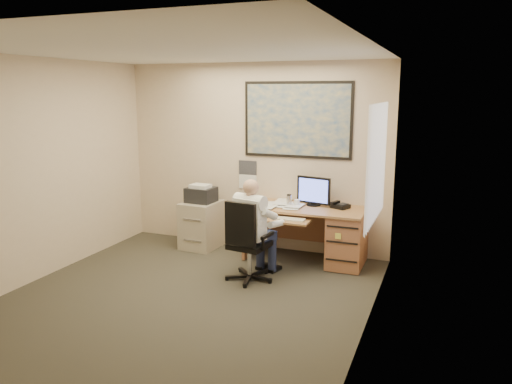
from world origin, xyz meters
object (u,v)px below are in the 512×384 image
at_px(filing_cabinet, 202,220).
at_px(person, 250,230).
at_px(desk, 330,231).
at_px(office_chair, 249,258).

bearing_deg(filing_cabinet, person, -35.32).
bearing_deg(filing_cabinet, desk, 3.53).
height_order(desk, office_chair, desk).
xyz_separation_m(desk, office_chair, (-0.77, -1.01, -0.15)).
xyz_separation_m(filing_cabinet, person, (1.16, -0.93, 0.22)).
height_order(desk, person, person).
distance_m(filing_cabinet, person, 1.50).
relative_size(filing_cabinet, office_chair, 0.94).
bearing_deg(person, desk, 64.68).
bearing_deg(desk, person, -129.80).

